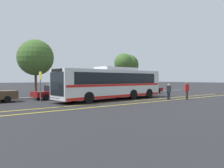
# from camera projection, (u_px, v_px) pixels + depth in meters

# --- Properties ---
(ground_plane) EXTENTS (220.00, 220.00, 0.00)m
(ground_plane) POSITION_uv_depth(u_px,v_px,m) (107.00, 100.00, 22.08)
(ground_plane) COLOR #262628
(lane_strip_0) EXTENTS (32.22, 0.20, 0.01)m
(lane_strip_0) POSITION_uv_depth(u_px,v_px,m) (126.00, 101.00, 20.26)
(lane_strip_0) COLOR gold
(lane_strip_0) RESTS_ON ground_plane
(lane_strip_1) EXTENTS (32.22, 0.20, 0.01)m
(lane_strip_1) POSITION_uv_depth(u_px,v_px,m) (140.00, 103.00, 18.88)
(lane_strip_1) COLOR gold
(lane_strip_1) RESTS_ON ground_plane
(curb_strip) EXTENTS (40.22, 0.36, 0.15)m
(curb_strip) POSITION_uv_depth(u_px,v_px,m) (83.00, 95.00, 26.66)
(curb_strip) COLOR #99999E
(curb_strip) RESTS_ON ground_plane
(transit_bus) EXTENTS (12.68, 3.58, 3.27)m
(transit_bus) POSITION_uv_depth(u_px,v_px,m) (112.00, 83.00, 21.98)
(transit_bus) COLOR silver
(transit_bus) RESTS_ON ground_plane
(parked_car_1) EXTENTS (4.62, 2.18, 1.42)m
(parked_car_1) POSITION_uv_depth(u_px,v_px,m) (55.00, 92.00, 22.70)
(parked_car_1) COLOR maroon
(parked_car_1) RESTS_ON ground_plane
(parked_car_2) EXTENTS (4.96, 2.23, 1.47)m
(parked_car_2) POSITION_uv_depth(u_px,v_px,m) (108.00, 90.00, 26.85)
(parked_car_2) COLOR black
(parked_car_2) RESTS_ON ground_plane
(parked_car_3) EXTENTS (4.77, 2.02, 1.32)m
(parked_car_3) POSITION_uv_depth(u_px,v_px,m) (147.00, 89.00, 31.13)
(parked_car_3) COLOR maroon
(parked_car_3) RESTS_ON ground_plane
(pedestrian_0) EXTENTS (0.47, 0.40, 1.61)m
(pedestrian_0) POSITION_uv_depth(u_px,v_px,m) (169.00, 91.00, 21.56)
(pedestrian_0) COLOR #191E38
(pedestrian_0) RESTS_ON ground_plane
(pedestrian_1) EXTENTS (0.47, 0.37, 1.75)m
(pedestrian_1) POSITION_uv_depth(u_px,v_px,m) (187.00, 90.00, 22.02)
(pedestrian_1) COLOR brown
(pedestrian_1) RESTS_ON ground_plane
(bus_stop_sign) EXTENTS (0.07, 0.40, 2.67)m
(bus_stop_sign) POSITION_uv_depth(u_px,v_px,m) (40.00, 85.00, 15.87)
(bus_stop_sign) COLOR #59595E
(bus_stop_sign) RESTS_ON ground_plane
(tree_0) EXTENTS (4.29, 4.29, 6.79)m
(tree_0) POSITION_uv_depth(u_px,v_px,m) (36.00, 58.00, 26.08)
(tree_0) COLOR #513823
(tree_0) RESTS_ON ground_plane
(tree_1) EXTENTS (3.46, 3.46, 6.19)m
(tree_1) POSITION_uv_depth(u_px,v_px,m) (128.00, 65.00, 36.81)
(tree_1) COLOR #513823
(tree_1) RESTS_ON ground_plane
(tree_2) EXTENTS (2.85, 2.85, 5.93)m
(tree_2) POSITION_uv_depth(u_px,v_px,m) (124.00, 63.00, 32.72)
(tree_2) COLOR #513823
(tree_2) RESTS_ON ground_plane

